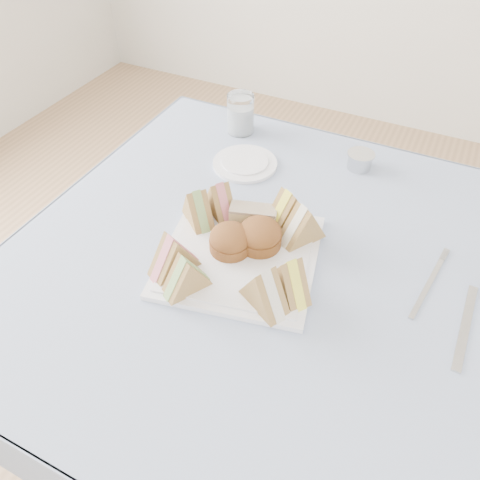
% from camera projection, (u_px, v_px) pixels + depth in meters
% --- Properties ---
extents(floor, '(4.00, 4.00, 0.00)m').
position_uv_depth(floor, '(257.00, 420.00, 1.47)').
color(floor, '#9E7751').
rests_on(floor, ground).
extents(table, '(0.90, 0.90, 0.74)m').
position_uv_depth(table, '(261.00, 356.00, 1.21)').
color(table, brown).
rests_on(table, floor).
extents(tablecloth, '(1.02, 1.02, 0.01)m').
position_uv_depth(tablecloth, '(266.00, 256.00, 0.95)').
color(tablecloth, '#A8B3CB').
rests_on(tablecloth, table).
extents(serving_plate, '(0.36, 0.36, 0.01)m').
position_uv_depth(serving_plate, '(240.00, 256.00, 0.94)').
color(serving_plate, white).
rests_on(serving_plate, tablecloth).
extents(sandwich_fl_a, '(0.09, 0.11, 0.09)m').
position_uv_depth(sandwich_fl_a, '(173.00, 254.00, 0.88)').
color(sandwich_fl_a, '#A2823A').
rests_on(sandwich_fl_a, serving_plate).
extents(sandwich_fl_b, '(0.08, 0.10, 0.08)m').
position_uv_depth(sandwich_fl_b, '(186.00, 273.00, 0.84)').
color(sandwich_fl_b, '#A2823A').
rests_on(sandwich_fl_b, serving_plate).
extents(sandwich_fr_a, '(0.10, 0.09, 0.08)m').
position_uv_depth(sandwich_fr_a, '(290.00, 276.00, 0.84)').
color(sandwich_fr_a, '#A2823A').
rests_on(sandwich_fr_a, serving_plate).
extents(sandwich_fr_b, '(0.11, 0.09, 0.09)m').
position_uv_depth(sandwich_fr_b, '(265.00, 288.00, 0.82)').
color(sandwich_fr_b, '#A2823A').
rests_on(sandwich_fr_b, serving_plate).
extents(sandwich_bl_a, '(0.10, 0.09, 0.08)m').
position_uv_depth(sandwich_bl_a, '(197.00, 206.00, 0.98)').
color(sandwich_bl_a, '#A2823A').
rests_on(sandwich_bl_a, serving_plate).
extents(sandwich_bl_b, '(0.10, 0.09, 0.08)m').
position_uv_depth(sandwich_bl_b, '(220.00, 198.00, 1.00)').
color(sandwich_bl_b, '#A2823A').
rests_on(sandwich_bl_b, serving_plate).
extents(sandwich_br_a, '(0.09, 0.11, 0.09)m').
position_uv_depth(sandwich_br_a, '(303.00, 223.00, 0.94)').
color(sandwich_br_a, '#A2823A').
rests_on(sandwich_br_a, serving_plate).
extents(sandwich_br_b, '(0.09, 0.11, 0.09)m').
position_uv_depth(sandwich_br_b, '(287.00, 208.00, 0.97)').
color(sandwich_br_b, '#A2823A').
rests_on(sandwich_br_b, serving_plate).
extents(scone_left, '(0.11, 0.11, 0.06)m').
position_uv_depth(scone_left, '(230.00, 240.00, 0.92)').
color(scone_left, brown).
rests_on(scone_left, serving_plate).
extents(scone_right, '(0.12, 0.12, 0.06)m').
position_uv_depth(scone_right, '(260.00, 235.00, 0.93)').
color(scone_right, brown).
rests_on(scone_right, serving_plate).
extents(pastry_slice, '(0.11, 0.07, 0.05)m').
position_uv_depth(pastry_slice, '(253.00, 216.00, 0.98)').
color(pastry_slice, '#D5B676').
rests_on(pastry_slice, serving_plate).
extents(side_plate, '(0.18, 0.18, 0.01)m').
position_uv_depth(side_plate, '(245.00, 164.00, 1.17)').
color(side_plate, white).
rests_on(side_plate, tablecloth).
extents(water_glass, '(0.09, 0.09, 0.11)m').
position_uv_depth(water_glass, '(241.00, 114.00, 1.26)').
color(water_glass, white).
rests_on(water_glass, tablecloth).
extents(tea_strainer, '(0.07, 0.07, 0.04)m').
position_uv_depth(tea_strainer, '(360.00, 161.00, 1.16)').
color(tea_strainer, '#BABABA').
rests_on(tea_strainer, tablecloth).
extents(knife, '(0.02, 0.20, 0.00)m').
position_uv_depth(knife, '(465.00, 326.00, 0.82)').
color(knife, '#BABABA').
rests_on(knife, tablecloth).
extents(fork, '(0.04, 0.18, 0.00)m').
position_uv_depth(fork, '(427.00, 287.00, 0.89)').
color(fork, '#BABABA').
rests_on(fork, tablecloth).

